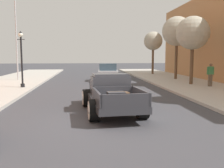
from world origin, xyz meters
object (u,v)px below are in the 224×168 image
at_px(street_tree_third, 177,31).
at_px(pedestrian_sidewalk_right, 210,73).
at_px(hotrod_truck_gunmetal, 110,93).
at_px(car_background_silver, 108,73).
at_px(street_lamp_far, 21,55).
at_px(flagpole, 18,17).
at_px(street_tree_farthest, 153,41).
at_px(street_tree_second, 193,33).

bearing_deg(street_tree_third, pedestrian_sidewalk_right, -86.61).
relative_size(hotrod_truck_gunmetal, car_background_silver, 1.14).
relative_size(pedestrian_sidewalk_right, street_tree_third, 0.28).
xyz_separation_m(pedestrian_sidewalk_right, street_lamp_far, (-13.25, 0.90, 1.30)).
distance_m(car_background_silver, street_tree_third, 7.51).
relative_size(flagpole, street_tree_farthest, 1.81).
distance_m(car_background_silver, street_tree_second, 8.27).
distance_m(hotrod_truck_gunmetal, pedestrian_sidewalk_right, 10.21).
height_order(hotrod_truck_gunmetal, car_background_silver, car_background_silver).
distance_m(hotrod_truck_gunmetal, street_tree_third, 15.08).
height_order(street_tree_second, street_tree_third, street_tree_third).
height_order(car_background_silver, pedestrian_sidewalk_right, pedestrian_sidewalk_right).
height_order(street_tree_second, street_tree_farthest, street_tree_second).
height_order(car_background_silver, street_lamp_far, street_lamp_far).
bearing_deg(street_lamp_far, car_background_silver, 39.04).
height_order(hotrod_truck_gunmetal, street_tree_third, street_tree_third).
relative_size(flagpole, street_tree_third, 1.57).
bearing_deg(hotrod_truck_gunmetal, pedestrian_sidewalk_right, 39.98).
bearing_deg(street_tree_farthest, hotrod_truck_gunmetal, -110.11).
xyz_separation_m(street_lamp_far, flagpole, (-1.56, 5.70, 3.39)).
bearing_deg(pedestrian_sidewalk_right, flagpole, 155.98).
bearing_deg(street_lamp_far, flagpole, 105.32).
height_order(car_background_silver, flagpole, flagpole).
distance_m(street_lamp_far, street_tree_second, 12.61).
bearing_deg(car_background_silver, pedestrian_sidewalk_right, -41.85).
bearing_deg(flagpole, pedestrian_sidewalk_right, -24.02).
bearing_deg(pedestrian_sidewalk_right, street_lamp_far, 176.12).
bearing_deg(street_lamp_far, street_tree_second, 2.84).
height_order(pedestrian_sidewalk_right, flagpole, flagpole).
xyz_separation_m(flagpole, street_tree_third, (14.45, -0.63, -1.19)).
xyz_separation_m(hotrod_truck_gunmetal, street_lamp_far, (-5.43, 7.46, 1.63)).
relative_size(hotrod_truck_gunmetal, street_tree_farthest, 1.00).
distance_m(car_background_silver, flagpole, 9.44).
bearing_deg(flagpole, street_tree_farthest, 23.37).
xyz_separation_m(street_tree_second, street_tree_third, (0.40, 4.45, 0.56)).
bearing_deg(street_tree_farthest, street_lamp_far, -136.66).
relative_size(pedestrian_sidewalk_right, street_tree_farthest, 0.33).
bearing_deg(car_background_silver, hotrod_truck_gunmetal, -94.52).
bearing_deg(street_tree_farthest, car_background_silver, -132.67).
bearing_deg(car_background_silver, street_tree_second, -37.13).
bearing_deg(pedestrian_sidewalk_right, car_background_silver, 138.15).
distance_m(flagpole, street_tree_farthest, 15.37).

